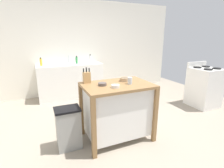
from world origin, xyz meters
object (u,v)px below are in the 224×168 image
(drinking_cup, at_px, (130,81))
(trash_bin, at_px, (68,128))
(bottle_dish_soap, at_px, (41,62))
(bowl_stoneware_deep, at_px, (115,86))
(bottle_spray_cleaner, at_px, (77,60))
(bowl_ceramic_small, at_px, (102,84))
(sink_faucet, at_px, (68,59))
(kitchen_island, at_px, (117,109))
(knife_block, at_px, (87,77))
(bowl_ceramic_wide, at_px, (125,79))
(bottle_hand_soap, at_px, (90,59))
(stove, at_px, (204,87))

(drinking_cup, distance_m, trash_bin, 1.15)
(trash_bin, xyz_separation_m, bottle_dish_soap, (-0.23, 2.25, 0.69))
(drinking_cup, bearing_deg, trash_bin, 172.07)
(bowl_stoneware_deep, distance_m, bottle_spray_cleaner, 2.53)
(bottle_dish_soap, bearing_deg, trash_bin, -84.10)
(trash_bin, bearing_deg, bowl_ceramic_small, -4.06)
(sink_faucet, bearing_deg, kitchen_island, -83.11)
(bowl_stoneware_deep, bearing_deg, sink_faucet, 94.14)
(knife_block, xyz_separation_m, bowl_ceramic_wide, (0.60, -0.13, -0.06))
(bowl_stoneware_deep, bearing_deg, bowl_ceramic_small, 125.82)
(bowl_ceramic_small, height_order, drinking_cup, drinking_cup)
(bottle_hand_soap, bearing_deg, knife_block, -108.29)
(kitchen_island, relative_size, drinking_cup, 10.15)
(drinking_cup, bearing_deg, bottle_hand_soap, 87.89)
(bowl_stoneware_deep, relative_size, bottle_dish_soap, 0.56)
(bowl_ceramic_wide, xyz_separation_m, trash_bin, (-0.96, -0.07, -0.63))
(bowl_ceramic_small, relative_size, sink_faucet, 0.57)
(knife_block, bearing_deg, trash_bin, -150.43)
(bottle_dish_soap, bearing_deg, bowl_ceramic_small, -71.61)
(bottle_spray_cleaner, distance_m, bottle_dish_soap, 0.90)
(kitchen_island, xyz_separation_m, bottle_dish_soap, (-1.00, 2.31, 0.50))
(bowl_stoneware_deep, distance_m, stove, 2.69)
(knife_block, relative_size, drinking_cup, 2.36)
(stove, bearing_deg, trash_bin, -173.71)
(bottle_hand_soap, bearing_deg, drinking_cup, -92.11)
(bowl_ceramic_small, xyz_separation_m, bottle_spray_cleaner, (0.14, 2.35, 0.07))
(kitchen_island, distance_m, drinking_cup, 0.49)
(sink_faucet, bearing_deg, bottle_hand_soap, -18.68)
(trash_bin, xyz_separation_m, bottle_hand_soap, (1.03, 2.22, 0.71))
(bowl_ceramic_small, height_order, bottle_hand_soap, bottle_hand_soap)
(bowl_ceramic_wide, distance_m, trash_bin, 1.15)
(knife_block, xyz_separation_m, trash_bin, (-0.36, -0.20, -0.69))
(kitchen_island, distance_m, bowl_ceramic_wide, 0.49)
(bowl_ceramic_wide, height_order, bottle_dish_soap, bottle_dish_soap)
(bottle_dish_soap, bearing_deg, bowl_stoneware_deep, -70.17)
(drinking_cup, distance_m, bottle_spray_cleaner, 2.46)
(sink_faucet, bearing_deg, stove, -36.44)
(bowl_ceramic_wide, relative_size, bowl_ceramic_small, 1.33)
(trash_bin, height_order, bottle_hand_soap, bottle_hand_soap)
(bowl_ceramic_small, relative_size, bottle_hand_soap, 0.52)
(drinking_cup, xyz_separation_m, stove, (2.31, 0.49, -0.50))
(bowl_ceramic_wide, height_order, bottle_hand_soap, bottle_hand_soap)
(trash_bin, height_order, bottle_dish_soap, bottle_dish_soap)
(bottle_hand_soap, bearing_deg, sink_faucet, 161.32)
(knife_block, height_order, bottle_spray_cleaner, knife_block)
(bowl_stoneware_deep, distance_m, bottle_hand_soap, 2.47)
(trash_bin, bearing_deg, bottle_hand_soap, 65.19)
(bottle_hand_soap, distance_m, bottle_dish_soap, 1.26)
(knife_block, bearing_deg, bottle_hand_soap, 71.71)
(bowl_ceramic_wide, xyz_separation_m, drinking_cup, (-0.02, -0.20, 0.02))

